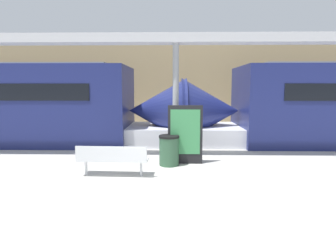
# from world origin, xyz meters

# --- Properties ---
(ground_plane) EXTENTS (60.00, 60.00, 0.00)m
(ground_plane) POSITION_xyz_m (0.00, 0.00, 0.00)
(ground_plane) COLOR #B2AFA8
(station_wall) EXTENTS (56.00, 0.20, 5.00)m
(station_wall) POSITION_xyz_m (0.00, 10.11, 2.50)
(station_wall) COLOR tan
(station_wall) RESTS_ON ground_plane
(bench_near) EXTENTS (1.81, 0.51, 0.80)m
(bench_near) POSITION_xyz_m (-0.98, 1.45, 0.48)
(bench_near) COLOR silver
(bench_near) RESTS_ON ground_plane
(trash_bin) EXTENTS (0.60, 0.60, 0.87)m
(trash_bin) POSITION_xyz_m (0.44, 2.46, 0.44)
(trash_bin) COLOR #2D5138
(trash_bin) RESTS_ON ground_plane
(poster_board) EXTENTS (1.02, 0.07, 1.74)m
(poster_board) POSITION_xyz_m (0.91, 2.61, 0.88)
(poster_board) COLOR black
(poster_board) RESTS_ON ground_plane
(support_column_near) EXTENTS (0.19, 0.19, 3.59)m
(support_column_near) POSITION_xyz_m (0.64, 3.19, 1.80)
(support_column_near) COLOR gray
(support_column_near) RESTS_ON ground_plane
(canopy_beam) EXTENTS (28.00, 0.60, 0.28)m
(canopy_beam) POSITION_xyz_m (0.64, 3.19, 3.73)
(canopy_beam) COLOR #B7B7BC
(canopy_beam) RESTS_ON support_column_near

